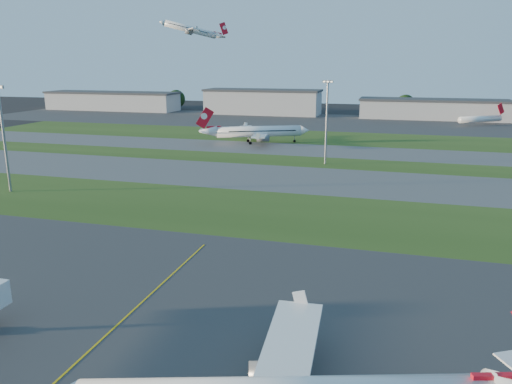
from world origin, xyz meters
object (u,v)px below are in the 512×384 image
(mini_jet_near, at_px, (480,119))
(airliner_taxiing, at_px, (258,132))
(light_mast_centre, at_px, (327,117))
(light_mast_west, at_px, (3,132))

(mini_jet_near, bearing_deg, airliner_taxiing, -173.51)
(airliner_taxiing, height_order, light_mast_centre, light_mast_centre)
(airliner_taxiing, distance_m, mini_jet_near, 127.72)
(mini_jet_near, bearing_deg, light_mast_west, -163.06)
(light_mast_west, distance_m, light_mast_centre, 89.64)
(airliner_taxiing, bearing_deg, light_mast_west, 42.59)
(airliner_taxiing, xyz_separation_m, light_mast_west, (-38.32, -90.66, 10.27))
(mini_jet_near, distance_m, light_mast_centre, 137.00)
(mini_jet_near, relative_size, light_mast_centre, 0.93)
(airliner_taxiing, relative_size, mini_jet_near, 1.61)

